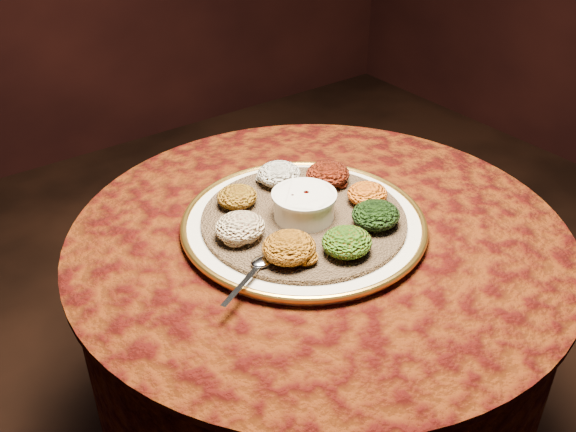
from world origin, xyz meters
TOP-DOWN VIEW (x-y plane):
  - table at (0.00, 0.00)m, footprint 0.96×0.96m
  - platter at (-0.02, 0.02)m, footprint 0.58×0.58m
  - injera at (-0.02, 0.02)m, footprint 0.51×0.51m
  - stew_bowl at (-0.02, 0.02)m, footprint 0.12×0.12m
  - spoon at (-0.18, -0.06)m, footprint 0.14×0.08m
  - portion_ayib at (0.02, 0.15)m, footprint 0.09×0.09m
  - portion_kitfo at (0.10, 0.09)m, footprint 0.09×0.09m
  - portion_tikil at (0.11, -0.01)m, footprint 0.08×0.08m
  - portion_gomen at (0.07, -0.08)m, footprint 0.09×0.09m
  - portion_mixveg at (-0.03, -0.11)m, footprint 0.09×0.09m
  - portion_kik at (-0.12, -0.07)m, footprint 0.10×0.09m
  - portion_timatim at (-0.15, 0.04)m, footprint 0.09×0.09m
  - portion_shiro at (-0.10, 0.13)m, footprint 0.08×0.08m

SIDE VIEW (x-z plane):
  - table at x=0.00m, z-range 0.19..0.92m
  - platter at x=-0.02m, z-range 0.73..0.76m
  - injera at x=-0.02m, z-range 0.75..0.76m
  - spoon at x=-0.18m, z-range 0.76..0.77m
  - portion_shiro at x=-0.10m, z-range 0.76..0.80m
  - portion_tikil at x=0.11m, z-range 0.76..0.80m
  - portion_mixveg at x=-0.03m, z-range 0.76..0.81m
  - portion_ayib at x=0.02m, z-range 0.76..0.81m
  - portion_kitfo at x=0.10m, z-range 0.76..0.81m
  - portion_gomen at x=0.07m, z-range 0.76..0.81m
  - portion_timatim at x=-0.15m, z-range 0.76..0.81m
  - portion_kik at x=-0.12m, z-range 0.76..0.81m
  - stew_bowl at x=-0.02m, z-range 0.77..0.82m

